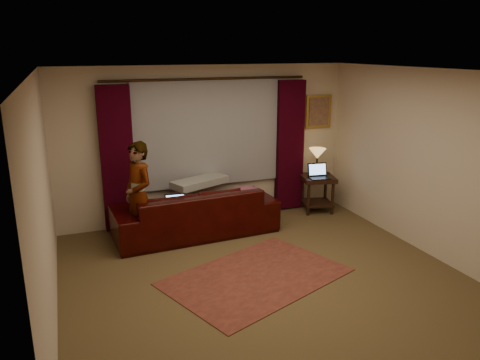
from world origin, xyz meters
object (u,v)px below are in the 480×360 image
Objects in this scene: sofa at (195,203)px; end_table at (317,194)px; person at (139,195)px; laptop_sofa at (176,204)px; laptop_table at (320,172)px; tiffany_lamp at (317,162)px.

sofa is 3.91× the size of end_table.
person is at bearing -171.98° from end_table.
laptop_sofa is 0.56m from person.
person is at bearing -165.78° from laptop_table.
person reaches higher than laptop_sofa.
laptop_sofa reaches higher than end_table.
laptop_sofa is 0.51× the size of end_table.
tiffany_lamp is 0.27m from laptop_table.
end_table is 0.58m from tiffany_lamp.
sofa is at bearing 81.24° from person.
laptop_sofa is at bearing -163.34° from laptop_table.
end_table is at bearing -101.57° from tiffany_lamp.
tiffany_lamp is 3.31m from person.
sofa is 7.68× the size of laptop_sofa.
laptop_table is at bearing 74.95° from person.
laptop_sofa is at bearing 31.71° from sofa.
sofa reaches higher than end_table.
tiffany_lamp is at bearing 78.43° from end_table.
tiffany_lamp is at bearing 19.69° from laptop_sofa.
sofa is at bearing -171.39° from tiffany_lamp.
laptop_sofa is 0.21× the size of person.
laptop_table is (2.30, 0.13, 0.26)m from sofa.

